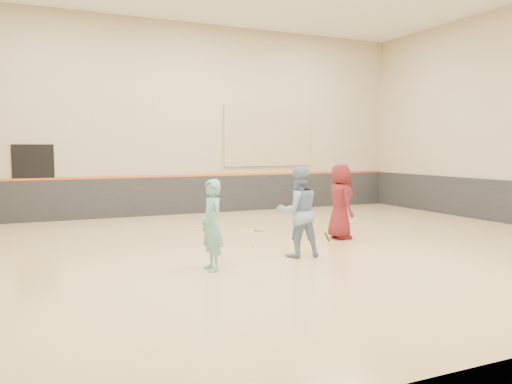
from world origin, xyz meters
name	(u,v)px	position (x,y,z in m)	size (l,w,h in m)	color
room	(270,209)	(0.00, 0.00, 0.81)	(15.04, 12.04, 6.22)	tan
wainscot_back	(189,195)	(0.00, 5.97, 0.60)	(14.90, 0.04, 1.20)	#232326
accent_stripe	(189,176)	(0.00, 5.96, 1.22)	(14.90, 0.03, 0.06)	#D85914
acoustic_panel	(268,136)	(2.80, 5.95, 2.50)	(3.20, 0.08, 2.00)	tan
doorway	(34,183)	(-4.50, 5.98, 1.10)	(1.10, 0.05, 2.20)	black
girl	(212,225)	(-1.75, -1.36, 0.78)	(0.57, 0.37, 1.56)	#6CBBB1
instructor	(298,212)	(0.13, -1.00, 0.87)	(0.85, 0.66, 1.74)	#7B95BF
young_man	(340,201)	(1.95, 0.30, 0.87)	(0.85, 0.55, 1.73)	maroon
held_racket	(322,225)	(0.38, -1.44, 0.66)	(0.44, 0.44, 0.46)	#9FC42B
spare_racket	(247,229)	(0.44, 2.24, 0.04)	(0.75, 0.75, 0.08)	yellow
ball_under_racket	(253,246)	(-0.32, 0.17, 0.03)	(0.07, 0.07, 0.07)	yellow
ball_in_hand	(349,190)	(2.11, 0.17, 1.13)	(0.07, 0.07, 0.07)	#C6D631
ball_beside_spare	(196,226)	(-0.63, 3.20, 0.03)	(0.07, 0.07, 0.07)	#DEEC37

